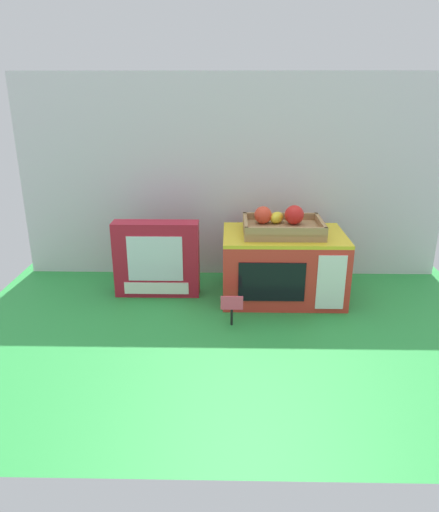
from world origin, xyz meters
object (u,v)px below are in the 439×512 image
at_px(food_groups_crate, 282,225).
at_px(price_sign, 230,306).
at_px(toy_microwave, 283,265).
at_px(cookie_set_box, 157,259).

xyz_separation_m(food_groups_crate, price_sign, (-0.18, -0.23, -0.20)).
height_order(toy_microwave, cookie_set_box, cookie_set_box).
relative_size(food_groups_crate, price_sign, 2.68).
distance_m(toy_microwave, food_groups_crate, 0.15).
bearing_deg(toy_microwave, price_sign, -129.45).
xyz_separation_m(cookie_set_box, price_sign, (0.26, -0.23, -0.07)).
bearing_deg(food_groups_crate, price_sign, -127.40).
bearing_deg(cookie_set_box, toy_microwave, -1.14).
distance_m(food_groups_crate, price_sign, 0.35).
distance_m(cookie_set_box, price_sign, 0.36).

